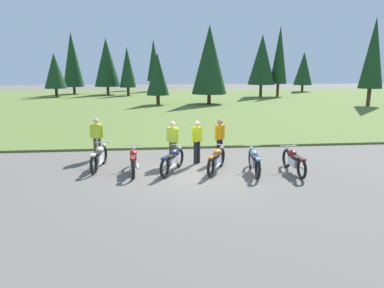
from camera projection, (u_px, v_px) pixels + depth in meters
The scene contains 13 objects.
ground_plane at pixel (194, 172), 12.51m from camera, with size 140.00×140.00×0.00m, color #605B54.
grass_moorland at pixel (168, 102), 37.53m from camera, with size 80.00×44.00×0.10m, color #5B7033.
forest_treeline at pixel (158, 62), 42.39m from camera, with size 43.51×28.11×8.79m.
motorcycle_cream at pixel (99, 157), 12.89m from camera, with size 0.62×2.10×0.88m.
motorcycle_red at pixel (134, 160), 12.41m from camera, with size 0.62×2.10×0.88m.
motorcycle_navy at pixel (173, 160), 12.46m from camera, with size 1.03×1.95×0.88m.
motorcycle_orange at pixel (217, 159), 12.54m from camera, with size 1.04×1.94×0.88m.
motorcycle_sky_blue at pixel (254, 161), 12.35m from camera, with size 0.62×2.10×0.88m.
motorcycle_maroon at pixel (294, 161), 12.34m from camera, with size 0.62×2.10×0.88m.
rider_in_hivis_vest at pixel (173, 140), 13.38m from camera, with size 0.45×0.40×1.67m.
rider_with_back_turned at pixel (197, 139), 13.49m from camera, with size 0.42×0.41×1.67m.
rider_near_row_end at pixel (220, 137), 13.90m from camera, with size 0.42×0.41×1.67m.
rider_checking_bike at pixel (97, 136), 14.17m from camera, with size 0.54×0.27×1.67m.
Camera 1 is at (-1.31, -11.95, 3.63)m, focal length 32.77 mm.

